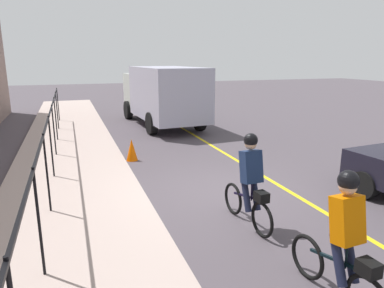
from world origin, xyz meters
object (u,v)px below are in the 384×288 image
(traffic_cone_near, at_px, (132,150))
(cyclist_lead, at_px, (250,181))
(cyclist_follow, at_px, (344,240))
(box_truck_background, at_px, (162,93))

(traffic_cone_near, bearing_deg, cyclist_lead, -165.69)
(cyclist_follow, bearing_deg, box_truck_background, -8.22)
(cyclist_lead, bearing_deg, box_truck_background, -9.56)
(box_truck_background, xyz_separation_m, traffic_cone_near, (-5.50, 2.48, -1.20))
(cyclist_follow, height_order, box_truck_background, box_truck_background)
(cyclist_lead, bearing_deg, traffic_cone_near, 10.89)
(cyclist_follow, relative_size, traffic_cone_near, 2.63)
(cyclist_lead, relative_size, traffic_cone_near, 2.63)
(box_truck_background, bearing_deg, traffic_cone_near, 152.21)
(cyclist_lead, relative_size, box_truck_background, 0.27)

